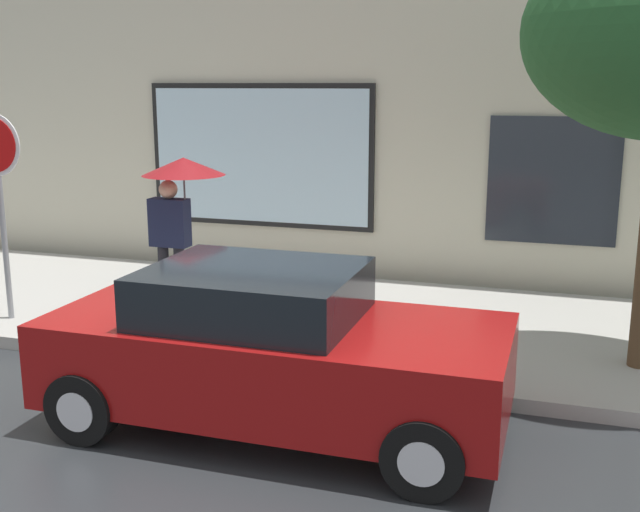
% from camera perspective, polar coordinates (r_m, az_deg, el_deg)
% --- Properties ---
extents(ground_plane, '(60.00, 60.00, 0.00)m').
position_cam_1_polar(ground_plane, '(7.27, -6.59, -12.14)').
color(ground_plane, '#282B2D').
extents(sidewalk, '(20.00, 4.00, 0.15)m').
position_cam_1_polar(sidewalk, '(9.86, 0.63, -4.82)').
color(sidewalk, '#A3A099').
rests_on(sidewalk, ground).
extents(building_facade, '(20.00, 0.67, 7.00)m').
position_cam_1_polar(building_facade, '(11.82, 4.32, 14.77)').
color(building_facade, beige).
rests_on(building_facade, ground).
extents(parked_car, '(4.06, 1.83, 1.47)m').
position_cam_1_polar(parked_car, '(6.88, -3.59, -7.01)').
color(parked_car, maroon).
rests_on(parked_car, ground).
extents(fire_hydrant, '(0.30, 0.44, 0.74)m').
position_cam_1_polar(fire_hydrant, '(8.68, 2.62, -4.29)').
color(fire_hydrant, yellow).
rests_on(fire_hydrant, sidewalk).
extents(pedestrian_with_umbrella, '(1.03, 1.03, 2.00)m').
position_cam_1_polar(pedestrian_with_umbrella, '(9.78, -10.43, 4.88)').
color(pedestrian_with_umbrella, black).
rests_on(pedestrian_with_umbrella, sidewalk).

